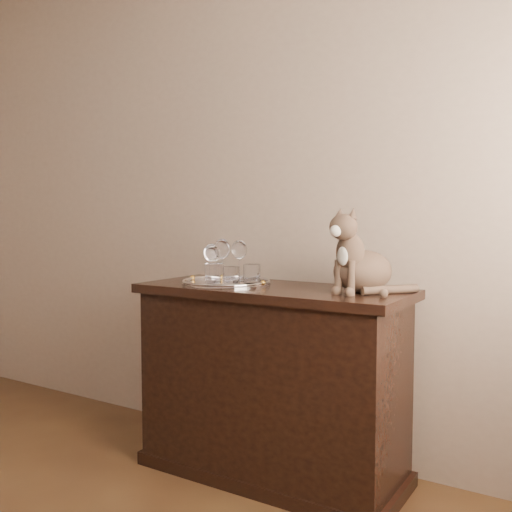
{
  "coord_description": "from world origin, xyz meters",
  "views": [
    {
      "loc": [
        1.85,
        -0.2,
        1.16
      ],
      "look_at": [
        0.51,
        1.95,
        0.98
      ],
      "focal_mm": 40.0,
      "sensor_mm": 36.0,
      "label": 1
    }
  ],
  "objects_px": {
    "wine_glass_c": "(211,262)",
    "tumbler_b": "(214,274)",
    "wine_glass_a": "(215,262)",
    "tumbler_a": "(231,276)",
    "cat": "(363,250)",
    "tumbler_c": "(252,274)",
    "wine_glass_d": "(222,260)",
    "tray": "(226,283)",
    "sideboard": "(272,382)",
    "wine_glass_b": "(239,260)"
  },
  "relations": [
    {
      "from": "tumbler_b",
      "to": "wine_glass_b",
      "type": "bearing_deg",
      "value": 92.62
    },
    {
      "from": "wine_glass_b",
      "to": "cat",
      "type": "xyz_separation_m",
      "value": [
        0.62,
        -0.02,
        0.07
      ]
    },
    {
      "from": "wine_glass_a",
      "to": "wine_glass_b",
      "type": "relative_size",
      "value": 0.91
    },
    {
      "from": "wine_glass_a",
      "to": "wine_glass_c",
      "type": "distance_m",
      "value": 0.03
    },
    {
      "from": "sideboard",
      "to": "wine_glass_d",
      "type": "xyz_separation_m",
      "value": [
        -0.26,
        -0.01,
        0.53
      ]
    },
    {
      "from": "tumbler_a",
      "to": "cat",
      "type": "xyz_separation_m",
      "value": [
        0.54,
        0.15,
        0.12
      ]
    },
    {
      "from": "sideboard",
      "to": "tray",
      "type": "relative_size",
      "value": 3.0
    },
    {
      "from": "wine_glass_a",
      "to": "wine_glass_b",
      "type": "xyz_separation_m",
      "value": [
        0.1,
        0.06,
        0.01
      ]
    },
    {
      "from": "tray",
      "to": "cat",
      "type": "bearing_deg",
      "value": 6.95
    },
    {
      "from": "sideboard",
      "to": "wine_glass_c",
      "type": "distance_m",
      "value": 0.61
    },
    {
      "from": "wine_glass_d",
      "to": "wine_glass_c",
      "type": "bearing_deg",
      "value": -158.13
    },
    {
      "from": "tray",
      "to": "tumbler_c",
      "type": "bearing_deg",
      "value": 18.94
    },
    {
      "from": "wine_glass_a",
      "to": "tumbler_a",
      "type": "distance_m",
      "value": 0.2
    },
    {
      "from": "tumbler_c",
      "to": "tumbler_a",
      "type": "bearing_deg",
      "value": -105.92
    },
    {
      "from": "wine_glass_c",
      "to": "wine_glass_d",
      "type": "xyz_separation_m",
      "value": [
        0.05,
        0.02,
        0.01
      ]
    },
    {
      "from": "sideboard",
      "to": "wine_glass_c",
      "type": "xyz_separation_m",
      "value": [
        -0.31,
        -0.03,
        0.52
      ]
    },
    {
      "from": "sideboard",
      "to": "wine_glass_a",
      "type": "distance_m",
      "value": 0.61
    },
    {
      "from": "wine_glass_a",
      "to": "wine_glass_d",
      "type": "bearing_deg",
      "value": -13.96
    },
    {
      "from": "tray",
      "to": "tumbler_c",
      "type": "relative_size",
      "value": 4.69
    },
    {
      "from": "tray",
      "to": "wine_glass_a",
      "type": "relative_size",
      "value": 2.32
    },
    {
      "from": "tumbler_a",
      "to": "wine_glass_d",
      "type": "bearing_deg",
      "value": 140.55
    },
    {
      "from": "tray",
      "to": "wine_glass_d",
      "type": "relative_size",
      "value": 2.03
    },
    {
      "from": "wine_glass_c",
      "to": "tumbler_b",
      "type": "height_order",
      "value": "wine_glass_c"
    },
    {
      "from": "wine_glass_c",
      "to": "tumbler_a",
      "type": "xyz_separation_m",
      "value": [
        0.16,
        -0.08,
        -0.05
      ]
    },
    {
      "from": "tumbler_a",
      "to": "cat",
      "type": "bearing_deg",
      "value": 15.78
    },
    {
      "from": "tray",
      "to": "wine_glass_a",
      "type": "xyz_separation_m",
      "value": [
        -0.09,
        0.03,
        0.09
      ]
    },
    {
      "from": "wine_glass_b",
      "to": "cat",
      "type": "bearing_deg",
      "value": -1.61
    },
    {
      "from": "tray",
      "to": "tumbler_a",
      "type": "bearing_deg",
      "value": -44.42
    },
    {
      "from": "wine_glass_d",
      "to": "tumbler_c",
      "type": "bearing_deg",
      "value": 7.99
    },
    {
      "from": "sideboard",
      "to": "wine_glass_a",
      "type": "height_order",
      "value": "wine_glass_a"
    },
    {
      "from": "tumbler_c",
      "to": "wine_glass_d",
      "type": "bearing_deg",
      "value": -172.01
    },
    {
      "from": "tumbler_a",
      "to": "tumbler_b",
      "type": "height_order",
      "value": "tumbler_b"
    },
    {
      "from": "wine_glass_a",
      "to": "wine_glass_b",
      "type": "distance_m",
      "value": 0.12
    },
    {
      "from": "wine_glass_c",
      "to": "wine_glass_d",
      "type": "relative_size",
      "value": 0.88
    },
    {
      "from": "wine_glass_a",
      "to": "tumbler_b",
      "type": "height_order",
      "value": "wine_glass_a"
    },
    {
      "from": "cat",
      "to": "wine_glass_c",
      "type": "bearing_deg",
      "value": -159.43
    },
    {
      "from": "wine_glass_c",
      "to": "cat",
      "type": "bearing_deg",
      "value": 6.24
    },
    {
      "from": "sideboard",
      "to": "tumbler_a",
      "type": "xyz_separation_m",
      "value": [
        -0.14,
        -0.11,
        0.47
      ]
    },
    {
      "from": "cat",
      "to": "tumbler_c",
      "type": "bearing_deg",
      "value": -161.49
    },
    {
      "from": "tumbler_b",
      "to": "tumbler_c",
      "type": "distance_m",
      "value": 0.18
    },
    {
      "from": "wine_glass_b",
      "to": "tumbler_a",
      "type": "relative_size",
      "value": 2.31
    },
    {
      "from": "tray",
      "to": "wine_glass_b",
      "type": "height_order",
      "value": "wine_glass_b"
    },
    {
      "from": "wine_glass_a",
      "to": "wine_glass_c",
      "type": "height_order",
      "value": "wine_glass_c"
    },
    {
      "from": "sideboard",
      "to": "wine_glass_b",
      "type": "bearing_deg",
      "value": 163.62
    },
    {
      "from": "tray",
      "to": "wine_glass_a",
      "type": "height_order",
      "value": "wine_glass_a"
    },
    {
      "from": "wine_glass_b",
      "to": "tumbler_a",
      "type": "xyz_separation_m",
      "value": [
        0.07,
        -0.17,
        -0.05
      ]
    },
    {
      "from": "wine_glass_b",
      "to": "wine_glass_d",
      "type": "distance_m",
      "value": 0.09
    },
    {
      "from": "tray",
      "to": "wine_glass_c",
      "type": "height_order",
      "value": "wine_glass_c"
    },
    {
      "from": "tumbler_a",
      "to": "tumbler_c",
      "type": "xyz_separation_m",
      "value": [
        0.03,
        0.12,
        0.0
      ]
    },
    {
      "from": "wine_glass_a",
      "to": "tumbler_c",
      "type": "relative_size",
      "value": 2.02
    }
  ]
}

